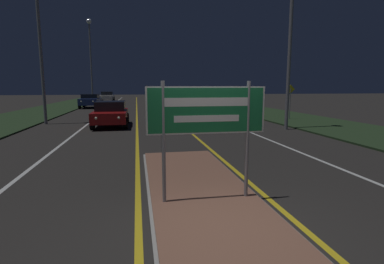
{
  "coord_description": "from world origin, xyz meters",
  "views": [
    {
      "loc": [
        -1.26,
        -4.2,
        2.24
      ],
      "look_at": [
        0.0,
        2.66,
        1.18
      ],
      "focal_mm": 28.0,
      "sensor_mm": 36.0,
      "label": 1
    }
  ],
  "objects": [
    {
      "name": "verge_right",
      "position": [
        9.5,
        20.0,
        0.04
      ],
      "size": [
        5.0,
        100.0,
        0.08
      ],
      "color": "#23381E",
      "rests_on": "ground_plane"
    },
    {
      "name": "car_approaching_2",
      "position": [
        -5.56,
        42.18,
        0.78
      ],
      "size": [
        1.93,
        4.06,
        1.47
      ],
      "color": "silver",
      "rests_on": "ground_plane"
    },
    {
      "name": "car_approaching_1",
      "position": [
        -6.08,
        28.82,
        0.78
      ],
      "size": [
        1.96,
        4.14,
        1.44
      ],
      "color": "navy",
      "rests_on": "ground_plane"
    },
    {
      "name": "car_receding_0",
      "position": [
        2.81,
        12.31,
        0.74
      ],
      "size": [
        1.95,
        4.62,
        1.39
      ],
      "color": "navy",
      "rests_on": "ground_plane"
    },
    {
      "name": "warning_sign",
      "position": [
        8.77,
        14.24,
        1.45
      ],
      "size": [
        0.6,
        0.06,
        2.28
      ],
      "color": "gray",
      "rests_on": "verge_right"
    },
    {
      "name": "edge_line_white_left",
      "position": [
        -7.2,
        25.0,
        0.0
      ],
      "size": [
        0.1,
        70.0,
        0.01
      ],
      "color": "silver",
      "rests_on": "ground_plane"
    },
    {
      "name": "streetlight_left_near",
      "position": [
        -6.66,
        14.91,
        6.2
      ],
      "size": [
        0.63,
        0.63,
        8.77
      ],
      "color": "gray",
      "rests_on": "ground_plane"
    },
    {
      "name": "centre_line_yellow_right",
      "position": [
        1.29,
        25.0,
        0.0
      ],
      "size": [
        0.12,
        70.0,
        0.01
      ],
      "color": "gold",
      "rests_on": "ground_plane"
    },
    {
      "name": "ground_plane",
      "position": [
        0.0,
        0.0,
        0.0
      ],
      "size": [
        160.0,
        160.0,
        0.0
      ],
      "primitive_type": "plane",
      "color": "#282623"
    },
    {
      "name": "verge_left",
      "position": [
        -9.5,
        20.0,
        0.04
      ],
      "size": [
        5.0,
        100.0,
        0.08
      ],
      "color": "#23381E",
      "rests_on": "ground_plane"
    },
    {
      "name": "edge_line_white_right",
      "position": [
        7.2,
        25.0,
        0.0
      ],
      "size": [
        0.1,
        70.0,
        0.01
      ],
      "color": "silver",
      "rests_on": "ground_plane"
    },
    {
      "name": "centre_line_yellow_left",
      "position": [
        -1.29,
        25.0,
        0.0
      ],
      "size": [
        0.12,
        70.0,
        0.01
      ],
      "color": "gold",
      "rests_on": "ground_plane"
    },
    {
      "name": "car_approaching_0",
      "position": [
        -2.73,
        13.26,
        0.73
      ],
      "size": [
        1.92,
        4.06,
        1.4
      ],
      "color": "maroon",
      "rests_on": "ground_plane"
    },
    {
      "name": "lane_line_white_right",
      "position": [
        4.2,
        25.0,
        0.0
      ],
      "size": [
        0.12,
        70.0,
        0.01
      ],
      "color": "silver",
      "rests_on": "ground_plane"
    },
    {
      "name": "car_receding_1",
      "position": [
        2.72,
        20.33,
        0.8
      ],
      "size": [
        2.03,
        4.48,
        1.53
      ],
      "color": "maroon",
      "rests_on": "ground_plane"
    },
    {
      "name": "lane_line_white_left",
      "position": [
        -4.2,
        25.0,
        0.0
      ],
      "size": [
        0.12,
        70.0,
        0.01
      ],
      "color": "silver",
      "rests_on": "ground_plane"
    },
    {
      "name": "median_island",
      "position": [
        0.0,
        1.16,
        0.04
      ],
      "size": [
        2.21,
        8.56,
        0.1
      ],
      "color": "#999993",
      "rests_on": "ground_plane"
    },
    {
      "name": "highway_sign",
      "position": [
        0.0,
        1.16,
        1.7
      ],
      "size": [
        2.23,
        0.07,
        2.24
      ],
      "color": "gray",
      "rests_on": "median_island"
    },
    {
      "name": "streetlight_left_far",
      "position": [
        -6.53,
        33.98,
        6.78
      ],
      "size": [
        0.59,
        0.59,
        10.09
      ],
      "color": "gray",
      "rests_on": "ground_plane"
    }
  ]
}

